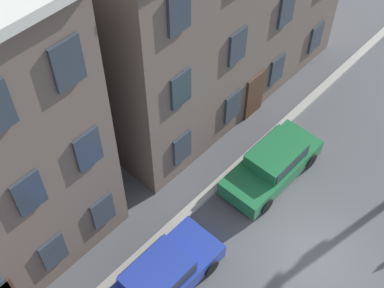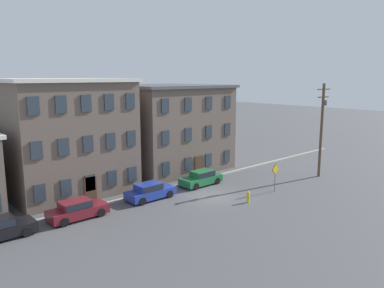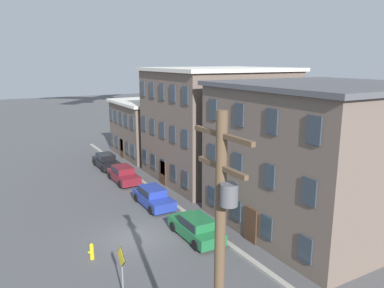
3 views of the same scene
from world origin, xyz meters
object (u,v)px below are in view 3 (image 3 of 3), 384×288
car_green (196,227)px  utility_pole (220,275)px  car_blue (153,196)px  fire_hydrant (92,251)px  car_black (106,160)px  caution_sign (122,263)px  car_maroon (123,174)px

car_green → utility_pole: utility_pole is taller
car_green → car_blue: bearing=-178.6°
car_green → fire_hydrant: car_green is taller
car_black → car_green: 18.51m
car_green → fire_hydrant: bearing=-95.8°
car_black → utility_pole: size_ratio=0.45×
car_green → fire_hydrant: (-0.66, -6.45, -0.27)m
car_black → utility_pole: bearing=-11.1°
car_black → utility_pole: (30.14, -5.89, 4.77)m
car_black → car_blue: (12.17, 0.02, 0.00)m
car_black → caution_sign: bearing=-15.1°
car_maroon → car_blue: bearing=0.3°
car_green → utility_pole: bearing=-27.6°
car_green → utility_pole: (11.63, -6.07, 4.77)m
car_maroon → caution_sign: bearing=-19.6°
car_blue → car_green: same height
caution_sign → fire_hydrant: caution_sign is taller
car_black → caution_sign: size_ratio=1.65×
car_maroon → caution_sign: caution_sign is taller
caution_sign → car_maroon: bearing=160.4°
car_blue → caution_sign: bearing=-31.0°
car_green → fire_hydrant: size_ratio=4.58×
fire_hydrant → caution_sign: bearing=4.5°
car_maroon → utility_pole: (24.69, -5.87, 4.77)m
fire_hydrant → car_maroon: bearing=153.2°
car_black → fire_hydrant: car_black is taller
utility_pole → car_maroon: bearing=166.6°
car_maroon → fire_hydrant: 13.89m
car_maroon → fire_hydrant: size_ratio=4.58×
car_maroon → car_green: same height
caution_sign → utility_pole: bearing=0.4°
car_maroon → caution_sign: size_ratio=1.65×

